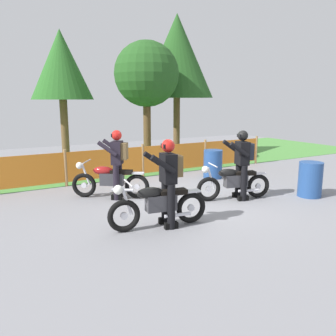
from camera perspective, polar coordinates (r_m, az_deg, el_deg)
ground at (r=8.51m, az=4.97°, el=-5.41°), size 24.00×24.00×0.02m
grass_verge at (r=13.94m, az=-9.86°, el=1.04°), size 24.00×6.37×0.01m
barrier_fence at (r=10.95m, az=-4.14°, el=1.29°), size 9.70×0.08×1.05m
tree_leftmost at (r=13.66m, az=-17.11°, el=15.73°), size 2.23×2.23×4.89m
tree_near_left at (r=13.03m, az=-3.54°, el=14.99°), size 2.36×2.36×4.50m
tree_near_right at (r=15.15m, az=1.47°, el=17.77°), size 3.04×3.04×5.87m
motorcycle_lead at (r=8.63m, az=10.68°, el=-2.28°), size 1.85×0.76×0.90m
motorcycle_trailing at (r=6.63m, az=-1.64°, el=-6.00°), size 1.97×0.64×0.94m
motorcycle_third at (r=8.73m, az=-9.53°, el=-1.98°), size 1.66×1.22×0.93m
rider_lead at (r=8.61m, az=12.06°, el=1.15°), size 0.76×0.66×1.69m
rider_trailing at (r=6.58m, az=0.10°, el=-1.65°), size 0.73×0.61×1.69m
rider_third at (r=8.58m, az=-8.26°, el=1.25°), size 0.79×0.72×1.69m
oil_drum at (r=9.45m, az=22.27°, el=-1.73°), size 0.58×0.58×0.88m
spare_drum at (r=10.91m, az=7.36°, el=0.65°), size 0.58×0.58×0.88m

